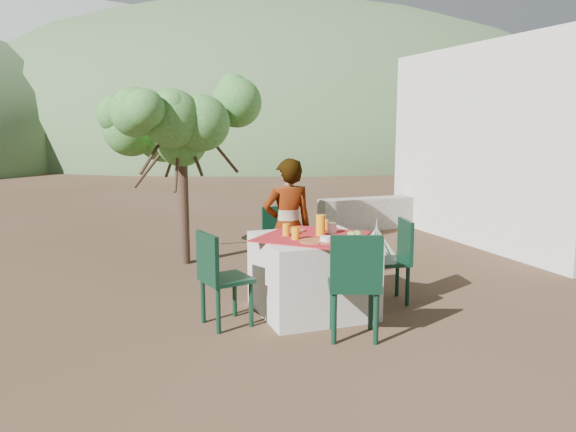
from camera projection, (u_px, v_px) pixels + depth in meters
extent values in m
plane|color=#312216|center=(243.00, 307.00, 5.66)|extent=(160.00, 160.00, 0.00)
cube|color=beige|center=(312.00, 275.00, 5.48)|extent=(1.02, 1.02, 0.75)
cube|color=#AE192B|center=(312.00, 236.00, 5.42)|extent=(1.30, 1.30, 0.01)
cylinder|color=black|center=(276.00, 272.00, 6.18)|extent=(0.04, 0.04, 0.44)
cylinder|color=black|center=(304.00, 269.00, 6.30)|extent=(0.04, 0.04, 0.44)
cylinder|color=black|center=(266.00, 265.00, 6.48)|extent=(0.04, 0.04, 0.44)
cylinder|color=black|center=(293.00, 262.00, 6.60)|extent=(0.04, 0.04, 0.44)
cube|color=black|center=(285.00, 248.00, 6.35)|extent=(0.42, 0.42, 0.04)
cube|color=black|center=(279.00, 225.00, 6.49)|extent=(0.41, 0.05, 0.43)
cylinder|color=black|center=(371.00, 304.00, 5.03)|extent=(0.05, 0.05, 0.46)
cylinder|color=black|center=(332.00, 304.00, 5.04)|extent=(0.05, 0.05, 0.46)
cylinder|color=black|center=(376.00, 318.00, 4.68)|extent=(0.05, 0.05, 0.46)
cylinder|color=black|center=(334.00, 317.00, 4.69)|extent=(0.05, 0.05, 0.46)
cube|color=black|center=(354.00, 285.00, 4.82)|extent=(0.56, 0.56, 0.04)
cube|color=black|center=(357.00, 262.00, 4.59)|extent=(0.42, 0.19, 0.45)
cylinder|color=black|center=(251.00, 304.00, 5.10)|extent=(0.04, 0.04, 0.43)
cylinder|color=black|center=(235.00, 294.00, 5.37)|extent=(0.04, 0.04, 0.43)
cylinder|color=black|center=(218.00, 310.00, 4.93)|extent=(0.04, 0.04, 0.43)
cylinder|color=black|center=(203.00, 300.00, 5.20)|extent=(0.04, 0.04, 0.43)
cube|color=black|center=(226.00, 279.00, 5.11)|extent=(0.48, 0.48, 0.04)
cube|color=black|center=(207.00, 257.00, 4.98)|extent=(0.13, 0.40, 0.42)
cylinder|color=black|center=(368.00, 278.00, 5.96)|extent=(0.04, 0.04, 0.43)
cylinder|color=black|center=(377.00, 287.00, 5.64)|extent=(0.04, 0.04, 0.43)
cylinder|color=black|center=(397.00, 277.00, 6.00)|extent=(0.04, 0.04, 0.43)
cylinder|color=black|center=(407.00, 285.00, 5.69)|extent=(0.04, 0.04, 0.43)
cube|color=black|center=(388.00, 262.00, 5.79)|extent=(0.47, 0.47, 0.04)
cube|color=black|center=(405.00, 239.00, 5.78)|extent=(0.12, 0.40, 0.42)
imported|color=#8C6651|center=(288.00, 227.00, 6.01)|extent=(0.55, 0.38, 1.48)
cylinder|color=#412A20|center=(183.00, 203.00, 7.32)|extent=(0.14, 0.14, 1.61)
sphere|color=#2C6926|center=(182.00, 141.00, 7.19)|extent=(0.69, 0.69, 0.69)
sphere|color=#2C6926|center=(229.00, 128.00, 7.38)|extent=(0.64, 0.64, 0.64)
sphere|color=#2C6926|center=(134.00, 132.00, 7.09)|extent=(0.60, 0.60, 0.60)
sphere|color=#2C6926|center=(182.00, 123.00, 7.78)|extent=(0.62, 0.62, 0.62)
sphere|color=#2C6926|center=(194.00, 138.00, 6.67)|extent=(0.55, 0.55, 0.55)
sphere|color=gray|center=(376.00, 257.00, 7.61)|extent=(0.20, 0.20, 0.20)
cone|color=gray|center=(376.00, 238.00, 7.57)|extent=(0.11, 0.11, 0.59)
cone|color=gray|center=(385.00, 243.00, 7.61)|extent=(0.36, 0.14, 0.49)
cone|color=gray|center=(381.00, 242.00, 7.68)|extent=(0.34, 0.24, 0.51)
cone|color=gray|center=(376.00, 241.00, 7.71)|extent=(0.22, 0.34, 0.51)
cone|color=gray|center=(370.00, 241.00, 7.69)|extent=(0.16, 0.35, 0.50)
cone|color=gray|center=(367.00, 242.00, 7.63)|extent=(0.30, 0.29, 0.51)
cone|color=gray|center=(367.00, 244.00, 7.55)|extent=(0.36, 0.14, 0.49)
cone|color=gray|center=(371.00, 245.00, 7.48)|extent=(0.34, 0.24, 0.51)
cone|color=gray|center=(377.00, 245.00, 7.45)|extent=(0.22, 0.34, 0.51)
cone|color=gray|center=(383.00, 245.00, 7.47)|extent=(0.16, 0.35, 0.50)
cone|color=gray|center=(386.00, 244.00, 7.53)|extent=(0.30, 0.29, 0.51)
cube|color=beige|center=(551.00, 145.00, 8.95)|extent=(3.20, 4.20, 3.00)
cube|color=gray|center=(388.00, 212.00, 9.97)|extent=(2.60, 0.35, 0.55)
ellipsoid|color=#3B5530|center=(271.00, 148.00, 43.09)|extent=(48.00, 48.00, 20.00)
ellipsoid|color=slate|center=(56.00, 143.00, 52.62)|extent=(60.00, 60.00, 24.00)
ellipsoid|color=slate|center=(389.00, 142.00, 57.71)|extent=(36.00, 36.00, 14.00)
cylinder|color=brown|center=(295.00, 230.00, 5.67)|extent=(0.21, 0.21, 0.01)
cylinder|color=brown|center=(313.00, 241.00, 5.14)|extent=(0.26, 0.26, 0.01)
cylinder|color=orange|center=(286.00, 230.00, 5.42)|extent=(0.07, 0.07, 0.12)
cylinder|color=orange|center=(296.00, 233.00, 5.24)|extent=(0.07, 0.07, 0.12)
cylinder|color=orange|center=(321.00, 225.00, 5.42)|extent=(0.09, 0.09, 0.20)
cylinder|color=brown|center=(326.00, 242.00, 5.12)|extent=(0.22, 0.22, 0.01)
cylinder|color=silver|center=(326.00, 239.00, 5.12)|extent=(0.12, 0.12, 0.04)
cylinder|color=orange|center=(332.00, 228.00, 5.58)|extent=(0.06, 0.06, 0.10)
cylinder|color=orange|center=(326.00, 225.00, 5.75)|extent=(0.06, 0.06, 0.10)
cube|color=silver|center=(332.00, 228.00, 5.53)|extent=(0.09, 0.07, 0.10)
sphere|color=olive|center=(351.00, 235.00, 5.29)|extent=(0.07, 0.07, 0.07)
sphere|color=olive|center=(357.00, 234.00, 5.33)|extent=(0.07, 0.07, 0.07)
sphere|color=olive|center=(358.00, 235.00, 5.26)|extent=(0.07, 0.07, 0.07)
sphere|color=olive|center=(353.00, 236.00, 5.24)|extent=(0.07, 0.07, 0.07)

